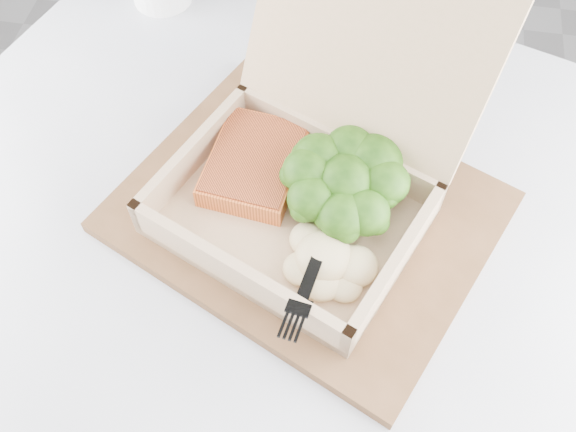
# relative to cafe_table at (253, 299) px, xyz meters

# --- Properties ---
(cafe_table) EXTENTS (0.98, 0.98, 0.72)m
(cafe_table) POSITION_rel_cafe_table_xyz_m (0.00, 0.00, 0.00)
(cafe_table) COLOR black
(cafe_table) RESTS_ON floor
(serving_tray) EXTENTS (0.44, 0.40, 0.02)m
(serving_tray) POSITION_rel_cafe_table_xyz_m (0.06, 0.02, 0.19)
(serving_tray) COLOR brown
(serving_tray) RESTS_ON cafe_table
(takeout_container) EXTENTS (0.33, 0.34, 0.21)m
(takeout_container) POSITION_rel_cafe_table_xyz_m (0.07, 0.04, 0.25)
(takeout_container) COLOR tan
(takeout_container) RESTS_ON serving_tray
(salmon_fillet) EXTENTS (0.10, 0.13, 0.02)m
(salmon_fillet) POSITION_rel_cafe_table_xyz_m (0.00, 0.05, 0.22)
(salmon_fillet) COLOR orange
(salmon_fillet) RESTS_ON takeout_container
(broccoli_pile) EXTENTS (0.13, 0.13, 0.05)m
(broccoli_pile) POSITION_rel_cafe_table_xyz_m (0.10, 0.03, 0.23)
(broccoli_pile) COLOR #3F771A
(broccoli_pile) RESTS_ON takeout_container
(mashed_potatoes) EXTENTS (0.09, 0.08, 0.03)m
(mashed_potatoes) POSITION_rel_cafe_table_xyz_m (0.09, -0.05, 0.23)
(mashed_potatoes) COLOR #CEBA86
(mashed_potatoes) RESTS_ON takeout_container
(plastic_fork) EXTENTS (0.04, 0.15, 0.02)m
(plastic_fork) POSITION_rel_cafe_table_xyz_m (0.09, -0.03, 0.24)
(plastic_fork) COLOR black
(plastic_fork) RESTS_ON mashed_potatoes
(receipt) EXTENTS (0.14, 0.15, 0.00)m
(receipt) POSITION_rel_cafe_table_xyz_m (0.12, 0.21, 0.19)
(receipt) COLOR silver
(receipt) RESTS_ON cafe_table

